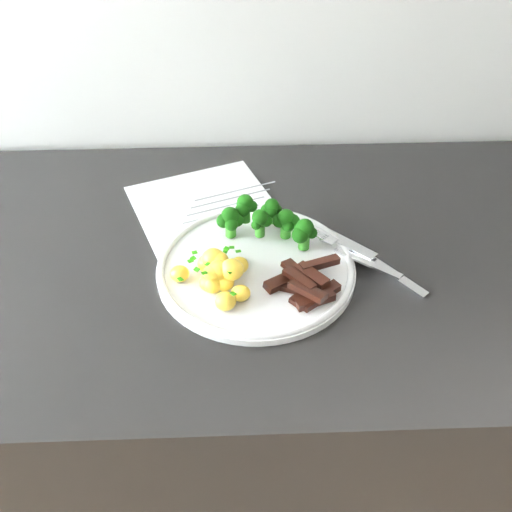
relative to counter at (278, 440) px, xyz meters
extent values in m
cube|color=black|center=(0.00, 0.01, 0.00)|extent=(2.45, 0.61, 0.92)
cube|color=white|center=(-0.10, 0.08, 0.46)|extent=(0.31, 0.36, 0.00)
cube|color=slate|center=(-0.07, 0.17, 0.46)|extent=(0.13, 0.05, 0.00)
cube|color=slate|center=(-0.08, 0.15, 0.46)|extent=(0.13, 0.05, 0.00)
cube|color=slate|center=(-0.08, 0.13, 0.46)|extent=(0.12, 0.05, 0.00)
cube|color=slate|center=(-0.09, 0.11, 0.46)|extent=(0.12, 0.05, 0.00)
cube|color=slate|center=(-0.10, 0.09, 0.46)|extent=(0.12, 0.05, 0.00)
cube|color=slate|center=(-0.11, 0.06, 0.46)|extent=(0.11, 0.04, 0.00)
cube|color=slate|center=(-0.12, 0.04, 0.46)|extent=(0.11, 0.04, 0.00)
cube|color=slate|center=(-0.12, 0.02, 0.46)|extent=(0.10, 0.04, 0.00)
cylinder|color=white|center=(-0.04, -0.03, 0.47)|extent=(0.28, 0.28, 0.01)
torus|color=white|center=(-0.04, -0.03, 0.47)|extent=(0.28, 0.28, 0.01)
cylinder|color=#266D19|center=(-0.03, 0.03, 0.49)|extent=(0.01, 0.01, 0.02)
sphere|color=black|center=(-0.03, 0.03, 0.51)|extent=(0.02, 0.02, 0.02)
sphere|color=black|center=(-0.04, 0.04, 0.51)|extent=(0.02, 0.02, 0.02)
sphere|color=black|center=(-0.04, 0.02, 0.51)|extent=(0.01, 0.01, 0.01)
sphere|color=black|center=(-0.03, 0.03, 0.51)|extent=(0.02, 0.02, 0.02)
cylinder|color=#266D19|center=(0.00, 0.04, 0.48)|extent=(0.02, 0.02, 0.02)
sphere|color=black|center=(0.01, 0.03, 0.50)|extent=(0.02, 0.02, 0.02)
sphere|color=black|center=(0.00, 0.05, 0.50)|extent=(0.02, 0.02, 0.02)
sphere|color=black|center=(-0.01, 0.04, 0.50)|extent=(0.02, 0.02, 0.02)
sphere|color=black|center=(0.01, 0.03, 0.50)|extent=(0.02, 0.02, 0.02)
sphere|color=black|center=(0.00, 0.04, 0.51)|extent=(0.03, 0.03, 0.03)
cylinder|color=#266D19|center=(-0.08, 0.04, 0.48)|extent=(0.02, 0.02, 0.02)
sphere|color=black|center=(-0.07, 0.04, 0.50)|extent=(0.02, 0.02, 0.02)
sphere|color=black|center=(-0.08, 0.05, 0.50)|extent=(0.02, 0.02, 0.02)
sphere|color=black|center=(-0.09, 0.04, 0.50)|extent=(0.02, 0.02, 0.02)
sphere|color=black|center=(-0.08, 0.03, 0.50)|extent=(0.02, 0.02, 0.02)
sphere|color=black|center=(-0.08, 0.04, 0.51)|extent=(0.03, 0.03, 0.03)
cylinder|color=#266D19|center=(-0.02, 0.06, 0.49)|extent=(0.01, 0.01, 0.02)
sphere|color=black|center=(-0.01, 0.06, 0.50)|extent=(0.01, 0.01, 0.01)
sphere|color=black|center=(-0.01, 0.07, 0.51)|extent=(0.02, 0.02, 0.02)
sphere|color=black|center=(-0.02, 0.06, 0.50)|extent=(0.02, 0.02, 0.02)
sphere|color=black|center=(-0.02, 0.05, 0.51)|extent=(0.02, 0.02, 0.02)
sphere|color=black|center=(-0.02, 0.06, 0.51)|extent=(0.02, 0.02, 0.02)
cylinder|color=#266D19|center=(-0.06, 0.06, 0.49)|extent=(0.02, 0.02, 0.02)
sphere|color=black|center=(-0.05, 0.06, 0.51)|extent=(0.02, 0.02, 0.02)
sphere|color=black|center=(-0.06, 0.07, 0.51)|extent=(0.02, 0.02, 0.02)
sphere|color=black|center=(-0.06, 0.05, 0.51)|extent=(0.02, 0.02, 0.02)
sphere|color=black|center=(-0.06, 0.06, 0.52)|extent=(0.02, 0.02, 0.02)
cylinder|color=#266D19|center=(0.03, 0.01, 0.48)|extent=(0.02, 0.02, 0.02)
sphere|color=black|center=(0.04, 0.01, 0.50)|extent=(0.02, 0.02, 0.02)
sphere|color=black|center=(0.02, 0.02, 0.50)|extent=(0.02, 0.02, 0.02)
sphere|color=black|center=(0.02, 0.00, 0.50)|extent=(0.02, 0.02, 0.02)
sphere|color=black|center=(0.03, 0.01, 0.51)|extent=(0.03, 0.03, 0.03)
ellipsoid|color=#FFC647|center=(-0.09, -0.04, 0.48)|extent=(0.03, 0.03, 0.02)
ellipsoid|color=#FFC647|center=(-0.10, -0.02, 0.48)|extent=(0.03, 0.02, 0.02)
ellipsoid|color=#FFC647|center=(-0.11, -0.03, 0.48)|extent=(0.03, 0.03, 0.03)
ellipsoid|color=#FFC647|center=(-0.10, -0.08, 0.48)|extent=(0.03, 0.02, 0.02)
ellipsoid|color=#FFC647|center=(-0.10, -0.05, 0.48)|extent=(0.03, 0.03, 0.03)
ellipsoid|color=#FFC647|center=(-0.09, -0.07, 0.48)|extent=(0.03, 0.03, 0.02)
ellipsoid|color=#FFC647|center=(-0.09, -0.11, 0.48)|extent=(0.03, 0.03, 0.02)
ellipsoid|color=#FFC647|center=(-0.07, -0.04, 0.48)|extent=(0.03, 0.02, 0.02)
ellipsoid|color=#FFC647|center=(-0.11, -0.07, 0.48)|extent=(0.03, 0.03, 0.02)
ellipsoid|color=#FFC647|center=(-0.10, -0.04, 0.50)|extent=(0.03, 0.03, 0.03)
ellipsoid|color=#FFC647|center=(-0.08, -0.07, 0.50)|extent=(0.03, 0.03, 0.03)
ellipsoid|color=#FFC647|center=(-0.09, -0.05, 0.50)|extent=(0.03, 0.03, 0.03)
ellipsoid|color=#FFC647|center=(-0.15, -0.05, 0.48)|extent=(0.03, 0.02, 0.02)
ellipsoid|color=#FFC647|center=(-0.10, -0.07, 0.50)|extent=(0.03, 0.02, 0.02)
ellipsoid|color=#FFC647|center=(-0.09, -0.03, 0.48)|extent=(0.03, 0.03, 0.03)
ellipsoid|color=#FFC647|center=(-0.09, -0.07, 0.50)|extent=(0.03, 0.03, 0.03)
ellipsoid|color=#FFC647|center=(-0.07, -0.09, 0.48)|extent=(0.03, 0.02, 0.02)
cube|color=#1B6F07|center=(-0.11, -0.06, 0.51)|extent=(0.01, 0.01, 0.00)
cube|color=#1B6F07|center=(-0.08, -0.03, 0.50)|extent=(0.01, 0.01, 0.00)
cube|color=#1B6F07|center=(-0.10, -0.05, 0.51)|extent=(0.01, 0.01, 0.00)
cube|color=#1B6F07|center=(-0.14, -0.09, 0.51)|extent=(0.01, 0.01, 0.00)
cube|color=#1B6F07|center=(-0.13, -0.03, 0.50)|extent=(0.01, 0.01, 0.00)
cube|color=#1B6F07|center=(-0.11, -0.08, 0.51)|extent=(0.01, 0.01, 0.00)
cube|color=#1B6F07|center=(-0.12, -0.07, 0.51)|extent=(0.01, 0.01, 0.00)
cube|color=#1B6F07|center=(-0.08, -0.08, 0.51)|extent=(0.01, 0.01, 0.00)
cube|color=#1B6F07|center=(-0.07, -0.04, 0.51)|extent=(0.01, 0.01, 0.00)
cube|color=#1B6F07|center=(-0.13, -0.04, 0.50)|extent=(0.01, 0.01, 0.00)
cube|color=#1B6F07|center=(-0.13, -0.06, 0.51)|extent=(0.01, 0.01, 0.00)
cube|color=#1B6F07|center=(-0.08, -0.02, 0.50)|extent=(0.01, 0.01, 0.00)
cube|color=#1B6F07|center=(-0.08, -0.11, 0.50)|extent=(0.01, 0.01, 0.00)
cube|color=#1B6F07|center=(-0.08, -0.04, 0.51)|extent=(0.01, 0.01, 0.00)
cube|color=black|center=(0.01, -0.08, 0.48)|extent=(0.06, 0.04, 0.01)
cube|color=black|center=(0.04, -0.10, 0.48)|extent=(0.06, 0.05, 0.02)
cube|color=black|center=(0.03, -0.11, 0.48)|extent=(0.06, 0.03, 0.01)
cube|color=black|center=(0.02, -0.09, 0.48)|extent=(0.05, 0.06, 0.01)
cube|color=black|center=(-0.01, -0.07, 0.48)|extent=(0.05, 0.04, 0.02)
cube|color=black|center=(0.01, -0.06, 0.49)|extent=(0.05, 0.05, 0.01)
cube|color=black|center=(0.01, -0.08, 0.49)|extent=(0.04, 0.05, 0.01)
cube|color=black|center=(0.03, -0.07, 0.49)|extent=(0.05, 0.05, 0.01)
cube|color=black|center=(0.02, -0.10, 0.49)|extent=(0.05, 0.05, 0.01)
cube|color=black|center=(0.04, -0.05, 0.49)|extent=(0.06, 0.04, 0.01)
cube|color=silver|center=(0.11, -0.04, 0.48)|extent=(0.09, 0.08, 0.02)
cube|color=silver|center=(0.06, 0.01, 0.48)|extent=(0.03, 0.03, 0.01)
cylinder|color=silver|center=(0.05, 0.03, 0.48)|extent=(0.03, 0.03, 0.00)
cylinder|color=silver|center=(0.05, 0.03, 0.48)|extent=(0.03, 0.03, 0.00)
cylinder|color=silver|center=(0.05, 0.03, 0.48)|extent=(0.03, 0.03, 0.00)
cylinder|color=silver|center=(0.04, 0.02, 0.48)|extent=(0.03, 0.03, 0.00)
cube|color=silver|center=(0.08, 0.02, 0.48)|extent=(0.09, 0.10, 0.01)
cube|color=silver|center=(0.15, -0.06, 0.47)|extent=(0.08, 0.08, 0.02)
camera|label=1|loc=(-0.07, -0.71, 1.07)|focal=45.24mm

